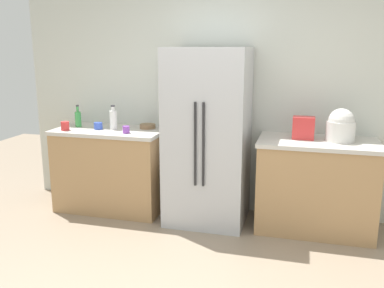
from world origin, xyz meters
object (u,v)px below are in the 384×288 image
object	(u,v)px
refrigerator	(208,137)
cup_c	(65,126)
cup_b	(98,126)
bowl_a	(148,126)
bottle_b	(113,119)
rice_cooker	(341,126)
bottle_a	(78,119)
toaster	(303,128)
cup_a	(126,130)

from	to	relation	value
refrigerator	cup_c	distance (m)	1.56
cup_b	cup_c	size ratio (longest dim) A/B	0.98
refrigerator	bowl_a	xyz separation A→B (m)	(-0.73, 0.19, 0.04)
cup_c	bowl_a	distance (m)	0.89
bottle_b	cup_c	distance (m)	0.52
rice_cooker	bottle_a	xyz separation A→B (m)	(-2.80, 0.01, -0.05)
refrigerator	bowl_a	size ratio (longest dim) A/B	10.26
refrigerator	bowl_a	distance (m)	0.76
toaster	cup_a	size ratio (longest dim) A/B	2.90
toaster	bottle_b	xyz separation A→B (m)	(-2.00, -0.05, 0.00)
rice_cooker	bottle_b	distance (m)	2.35
bowl_a	cup_c	bearing A→B (deg)	-157.51
rice_cooker	cup_a	bearing A→B (deg)	-174.99
bottle_a	cup_a	size ratio (longest dim) A/B	3.26
bottle_b	cup_a	bearing A→B (deg)	-35.52
bottle_b	bowl_a	world-z (taller)	bottle_b
bottle_b	cup_b	distance (m)	0.19
rice_cooker	bottle_b	bearing A→B (deg)	-179.18
bottle_a	bottle_b	world-z (taller)	bottle_b
toaster	bowl_a	xyz separation A→B (m)	(-1.67, 0.11, -0.09)
cup_a	bowl_a	world-z (taller)	cup_a
toaster	bottle_a	bearing A→B (deg)	-179.95
toaster	bottle_b	distance (m)	2.00
cup_c	toaster	bearing A→B (deg)	5.22
bottle_a	cup_a	distance (m)	0.70
cup_b	bowl_a	size ratio (longest dim) A/B	0.53
refrigerator	cup_c	bearing A→B (deg)	-174.44
toaster	bottle_a	distance (m)	2.46
rice_cooker	cup_a	size ratio (longest dim) A/B	4.19
cup_b	cup_c	bearing A→B (deg)	-154.55
bottle_a	cup_a	xyz separation A→B (m)	(0.67, -0.20, -0.06)
rice_cooker	cup_a	xyz separation A→B (m)	(-2.13, -0.19, -0.11)
toaster	cup_a	world-z (taller)	toaster
toaster	cup_b	size ratio (longest dim) A/B	2.35
refrigerator	rice_cooker	distance (m)	1.29
refrigerator	cup_b	xyz separation A→B (m)	(-1.24, -0.00, 0.06)
rice_cooker	refrigerator	bearing A→B (deg)	-177.17
bowl_a	refrigerator	bearing A→B (deg)	-14.46
rice_cooker	bottle_a	size ratio (longest dim) A/B	1.29
refrigerator	toaster	size ratio (longest dim) A/B	8.20
rice_cooker	cup_a	distance (m)	2.14
cup_a	cup_b	bearing A→B (deg)	162.31
refrigerator	rice_cooker	xyz separation A→B (m)	(1.28, 0.06, 0.16)
toaster	cup_c	world-z (taller)	toaster
cup_b	rice_cooker	bearing A→B (deg)	1.46
bottle_a	cup_b	world-z (taller)	bottle_a
refrigerator	rice_cooker	size ratio (longest dim) A/B	5.68
bottle_b	bowl_a	xyz separation A→B (m)	(0.33, 0.16, -0.09)
toaster	bowl_a	world-z (taller)	toaster
toaster	rice_cooker	world-z (taller)	rice_cooker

